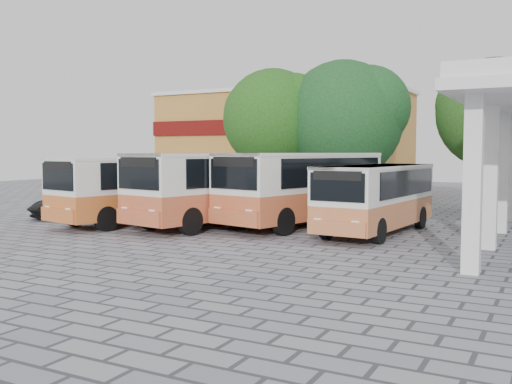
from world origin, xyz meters
The scene contains 10 objects.
ground centered at (0.00, 0.00, 0.00)m, with size 90.00×90.00×0.00m, color slate.
shophouse_block centered at (-11.00, 25.99, 4.16)m, with size 20.40×10.40×8.30m.
bus_far_left centered at (-6.82, 1.91, 1.72)m, with size 4.22×8.66×2.98m.
bus_centre_left centered at (-3.21, 2.76, 1.83)m, with size 4.42×9.19×3.16m.
bus_centre_right centered at (0.04, 4.43, 1.84)m, with size 4.62×9.26×3.17m.
bus_far_right centered at (3.55, 3.59, 1.56)m, with size 2.88×7.64×2.69m.
tree_left centered at (-6.28, 14.43, 5.52)m, with size 6.68×6.37×8.49m.
tree_middle centered at (-2.10, 15.82, 5.44)m, with size 7.81×7.43×8.91m.
tree_right centered at (6.76, 13.81, 5.41)m, with size 6.02×5.73×8.09m.
parked_car centered at (-10.96, 2.17, 0.66)m, with size 2.18×4.72×1.31m, color black.
Camera 1 is at (9.84, -18.29, 3.20)m, focal length 40.00 mm.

